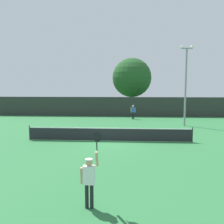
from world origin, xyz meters
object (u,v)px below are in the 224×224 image
player_receiving (133,111)px  tennis_ball (87,133)px  player_serving (89,176)px  parked_car_mid (99,105)px  parked_car_far (135,106)px  light_pole (186,81)px  large_tree (132,78)px  parked_car_near (65,107)px

player_receiving → tennis_ball: 10.01m
player_serving → tennis_ball: bearing=99.8°
player_receiving → parked_car_mid: size_ratio=0.38×
parked_car_far → tennis_ball: bearing=-111.0°
player_receiving → light_pole: size_ratio=0.21×
large_tree → player_receiving: bearing=-89.9°
player_serving → parked_car_near: size_ratio=0.57×
light_pole → large_tree: (-5.02, 12.72, 0.71)m
light_pole → large_tree: large_tree is taller
tennis_ball → light_pole: light_pole is taller
large_tree → parked_car_near: size_ratio=1.88×
player_serving → large_tree: size_ratio=0.31×
tennis_ball → parked_car_far: parked_car_far is taller
parked_car_mid → player_receiving: bearing=-66.5°
parked_car_near → player_receiving: bearing=-42.1°
large_tree → parked_car_far: bearing=69.8°
tennis_ball → large_tree: 18.54m
player_receiving → tennis_ball: (-4.00, -9.12, -0.97)m
player_receiving → parked_car_mid: (-5.44, 11.24, -0.22)m
player_receiving → large_tree: large_tree is taller
player_receiving → large_tree: (-0.02, 8.24, 4.18)m
tennis_ball → parked_car_far: 19.52m
player_serving → large_tree: (1.89, 29.40, 4.09)m
player_receiving → parked_car_far: parked_car_far is taller
player_receiving → light_pole: (5.00, -4.48, 3.47)m
player_receiving → parked_car_far: size_ratio=0.37×
parked_car_far → light_pole: bearing=-80.2°
light_pole → parked_car_far: size_ratio=1.77×
parked_car_mid → large_tree: bearing=-31.3°
parked_car_far → player_serving: bearing=-102.0°
large_tree → parked_car_near: large_tree is taller
player_serving → parked_car_near: player_serving is taller
tennis_ball → large_tree: large_tree is taller
parked_car_mid → parked_car_far: 6.18m
player_serving → player_receiving: bearing=84.8°
light_pole → parked_car_near: 20.01m
player_serving → tennis_ball: (-2.09, 12.04, -1.05)m
large_tree → parked_car_mid: size_ratio=1.91×
light_pole → parked_car_near: bearing=140.9°
large_tree → parked_car_far: large_tree is taller
tennis_ball → parked_car_mid: bearing=94.1°
player_receiving → tennis_ball: player_receiving is taller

